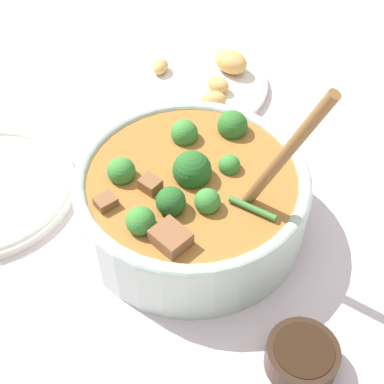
{
  "coord_description": "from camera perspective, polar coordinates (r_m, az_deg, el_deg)",
  "views": [
    {
      "loc": [
        -0.41,
        -0.09,
        0.51
      ],
      "look_at": [
        0.0,
        0.0,
        0.05
      ],
      "focal_mm": 50.0,
      "sensor_mm": 36.0,
      "label": 1
    }
  ],
  "objects": [
    {
      "name": "ground_plane",
      "position": [
        0.66,
        0.0,
        -3.24
      ],
      "size": [
        4.0,
        4.0,
        0.0
      ],
      "primitive_type": "plane",
      "color": "silver"
    },
    {
      "name": "food_plate",
      "position": [
        0.85,
        0.72,
        11.62
      ],
      "size": [
        0.23,
        0.23,
        0.05
      ],
      "color": "silver",
      "rests_on": "ground_plane"
    },
    {
      "name": "stew_bowl",
      "position": [
        0.62,
        0.0,
        -0.33
      ],
      "size": [
        0.27,
        0.27,
        0.25
      ],
      "color": "#B2C6BC",
      "rests_on": "ground_plane"
    },
    {
      "name": "condiment_bowl",
      "position": [
        0.55,
        11.63,
        -16.77
      ],
      "size": [
        0.07,
        0.07,
        0.03
      ],
      "color": "black",
      "rests_on": "ground_plane"
    }
  ]
}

